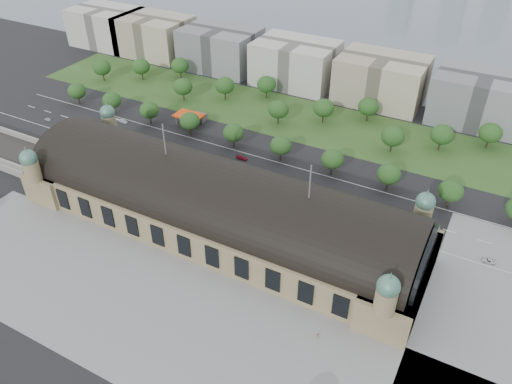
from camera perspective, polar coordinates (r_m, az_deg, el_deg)
The scene contains 53 objects.
ground at distance 184.69m, azimuth -4.45°, elevation -3.99°, with size 900.00×900.00×0.00m, color black.
station at distance 178.34m, azimuth -4.60°, elevation -1.45°, with size 150.00×48.40×44.30m.
track_cutting at distance 251.22m, azimuth -26.59°, elevation 3.88°, with size 70.00×24.00×3.10m.
plaza_south at distance 155.44m, azimuth -10.09°, elevation -14.22°, with size 190.00×48.00×0.12m, color gray.
road_slab at distance 219.37m, azimuth -3.63°, elevation 3.18°, with size 260.00×26.00×0.10m, color black.
grass_belt at distance 259.50m, azimuth 3.72°, elevation 8.64°, with size 300.00×45.00×0.10m, color #2F5220.
petrol_station at distance 254.21m, azimuth -7.03°, elevation 8.58°, with size 14.00×13.00×5.05m.
lake at distance 439.63m, azimuth 17.76°, elevation 18.56°, with size 700.00×320.00×0.08m, color slate.
office_0 at distance 369.59m, azimuth -16.63°, elevation 17.65°, with size 45.00×32.00×24.00m, color beige.
office_1 at distance 343.81m, azimuth -11.52°, elevation 17.09°, with size 45.00×32.00×24.00m, color #BDB195.
office_2 at distance 315.78m, azimuth -4.08°, elevation 16.03°, with size 45.00×32.00×24.00m, color gray.
office_3 at distance 293.64m, azimuth 4.52°, elevation 14.47°, with size 45.00×32.00×24.00m, color beige.
office_4 at distance 278.80m, azimuth 14.11°, elevation 12.33°, with size 45.00×32.00×24.00m, color #BDB195.
office_5 at distance 272.47m, azimuth 24.28°, elevation 9.66°, with size 45.00×32.00×24.00m, color gray.
tree_row_0 at distance 285.17m, azimuth -19.78°, elevation 10.82°, with size 9.60×9.60×11.52m.
tree_row_1 at distance 268.90m, azimuth -16.15°, elevation 10.04°, with size 9.60×9.60×11.52m.
tree_row_2 at distance 253.84m, azimuth -12.10°, elevation 9.12°, with size 9.60×9.60×11.52m.
tree_row_3 at distance 240.25m, azimuth -7.59°, elevation 8.04°, with size 9.60×9.60×11.52m.
tree_row_4 at distance 228.38m, azimuth -2.60°, elevation 6.79°, with size 9.60×9.60×11.52m.
tree_row_5 at distance 218.51m, azimuth 2.86°, elevation 5.34°, with size 9.60×9.60×11.52m.
tree_row_6 at distance 210.92m, azimuth 8.74°, elevation 3.73°, with size 9.60×9.60×11.52m.
tree_row_7 at distance 205.86m, azimuth 14.96°, elevation 1.97°, with size 9.60×9.60×11.52m.
tree_row_8 at distance 203.52m, azimuth 21.39°, elevation 0.13°, with size 9.60×9.60×11.52m.
tree_belt_0 at distance 310.56m, azimuth -17.20°, elevation 13.44°, with size 10.40×10.40×12.48m.
tree_belt_1 at distance 306.27m, azimuth -13.00°, elevation 13.80°, with size 10.40×10.40×12.48m.
tree_belt_2 at distance 303.59m, azimuth -8.69°, elevation 14.10°, with size 10.40×10.40×12.48m.
tree_belt_3 at distance 275.26m, azimuth -8.36°, elevation 11.83°, with size 10.40×10.40×12.48m.
tree_belt_4 at distance 274.39m, azimuth -3.58°, elevation 12.06°, with size 10.40×10.40×12.48m.
tree_belt_5 at distance 275.35m, azimuth 1.21°, elevation 12.20°, with size 10.40×10.40×12.48m.
tree_belt_6 at distance 248.16m, azimuth 2.58°, elevation 9.43°, with size 10.40×10.40×12.48m.
tree_belt_7 at distance 251.54m, azimuth 7.74°, elevation 9.51°, with size 10.40×10.40×12.48m.
tree_belt_8 at distance 256.84m, azimuth 12.74°, elevation 9.51°, with size 10.40×10.40×12.48m.
tree_belt_9 at distance 232.16m, azimuth 15.37°, elevation 6.16°, with size 10.40×10.40×12.48m.
tree_belt_10 at distance 240.32m, azimuth 20.48°, elevation 6.16°, with size 10.40×10.40×12.48m.
tree_belt_11 at distance 250.23m, azimuth 25.22°, elevation 6.12°, with size 10.40×10.40×12.48m.
traffic_car_0 at distance 275.50m, azimuth -22.70°, elevation 7.67°, with size 1.53×3.79×1.29m, color silver.
traffic_car_1 at distance 261.06m, azimuth -14.94°, elevation 7.82°, with size 1.65×4.73×1.56m, color #989CA0.
traffic_car_2 at distance 242.68m, azimuth -14.65°, elevation 5.62°, with size 2.22×4.81×1.34m, color black.
traffic_car_3 at distance 222.13m, azimuth -1.61°, elevation 3.92°, with size 2.15×5.30×1.54m, color maroon.
traffic_car_4 at distance 210.17m, azimuth -0.75°, elevation 1.92°, with size 1.94×4.82×1.64m, color #171E40.
traffic_car_5 at distance 202.45m, azimuth 6.87°, elevation 0.12°, with size 1.54×4.40×1.45m, color #505356.
traffic_car_6 at distance 186.97m, azimuth 25.01°, elevation -7.14°, with size 2.11×4.57×1.27m, color silver.
parked_car_0 at distance 231.95m, azimuth -15.32°, elevation 4.05°, with size 1.64×4.71×1.55m, color black.
parked_car_1 at distance 239.67m, azimuth -16.22°, elevation 4.97°, with size 2.65×5.75×1.60m, color maroon.
parked_car_2 at distance 235.06m, azimuth -16.22°, elevation 4.33°, with size 2.16×5.33×1.55m, color #181C43.
parked_car_3 at distance 216.19m, azimuth -8.82°, elevation 2.50°, with size 1.85×4.61×1.57m, color #515558.
parked_car_4 at distance 219.67m, azimuth -11.26°, elevation 2.75°, with size 1.43×4.09×1.35m, color silver.
parked_car_5 at distance 208.59m, azimuth -6.22°, elevation 1.39°, with size 2.70×5.86×1.63m, color gray.
parked_car_6 at distance 213.79m, azimuth -9.01°, elevation 2.06°, with size 2.20×5.42×1.57m, color black.
bus_west at distance 202.74m, azimuth 2.20°, elevation 0.78°, with size 2.87×12.28×3.42m, color red.
bus_mid at distance 196.54m, azimuth 3.49°, elevation -0.56°, with size 2.74×11.72×3.26m, color white.
bus_east at distance 190.67m, azimuth 9.03°, elevation -2.21°, with size 3.13×13.37×3.72m, color silver.
pedestrian_0 at distance 149.51m, azimuth 7.02°, elevation -16.02°, with size 0.80×0.46×1.65m, color gray.
Camera 1 is at (79.91, -118.05, 117.43)m, focal length 35.00 mm.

